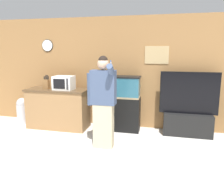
{
  "coord_description": "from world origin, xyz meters",
  "views": [
    {
      "loc": [
        1.17,
        -2.1,
        1.83
      ],
      "look_at": [
        0.2,
        2.1,
        1.05
      ],
      "focal_mm": 35.0,
      "sensor_mm": 36.0,
      "label": 1
    }
  ],
  "objects_px": {
    "knife_block": "(46,84)",
    "tv_on_stand": "(188,117)",
    "person_standing": "(103,101)",
    "trash_bin": "(23,110)",
    "aquarium_on_stand": "(118,103)",
    "counter_island": "(58,108)",
    "microwave": "(64,83)"
  },
  "relations": [
    {
      "from": "tv_on_stand",
      "to": "trash_bin",
      "type": "bearing_deg",
      "value": -178.8
    },
    {
      "from": "knife_block",
      "to": "trash_bin",
      "type": "xyz_separation_m",
      "value": [
        -0.79,
        0.14,
        -0.72
      ]
    },
    {
      "from": "microwave",
      "to": "aquarium_on_stand",
      "type": "distance_m",
      "value": 1.34
    },
    {
      "from": "aquarium_on_stand",
      "to": "microwave",
      "type": "bearing_deg",
      "value": -170.86
    },
    {
      "from": "knife_block",
      "to": "tv_on_stand",
      "type": "bearing_deg",
      "value": 4.04
    },
    {
      "from": "counter_island",
      "to": "knife_block",
      "type": "bearing_deg",
      "value": -172.04
    },
    {
      "from": "aquarium_on_stand",
      "to": "trash_bin",
      "type": "height_order",
      "value": "aquarium_on_stand"
    },
    {
      "from": "knife_block",
      "to": "person_standing",
      "type": "bearing_deg",
      "value": -26.12
    },
    {
      "from": "tv_on_stand",
      "to": "person_standing",
      "type": "relative_size",
      "value": 0.8
    },
    {
      "from": "counter_island",
      "to": "person_standing",
      "type": "height_order",
      "value": "person_standing"
    },
    {
      "from": "aquarium_on_stand",
      "to": "trash_bin",
      "type": "xyz_separation_m",
      "value": [
        -2.48,
        -0.06,
        -0.3
      ]
    },
    {
      "from": "counter_island",
      "to": "aquarium_on_stand",
      "type": "relative_size",
      "value": 1.16
    },
    {
      "from": "counter_island",
      "to": "microwave",
      "type": "height_order",
      "value": "microwave"
    },
    {
      "from": "microwave",
      "to": "aquarium_on_stand",
      "type": "bearing_deg",
      "value": 9.14
    },
    {
      "from": "counter_island",
      "to": "tv_on_stand",
      "type": "distance_m",
      "value": 2.96
    },
    {
      "from": "tv_on_stand",
      "to": "trash_bin",
      "type": "xyz_separation_m",
      "value": [
        -4.01,
        -0.08,
        -0.08
      ]
    },
    {
      "from": "counter_island",
      "to": "trash_bin",
      "type": "distance_m",
      "value": 1.06
    },
    {
      "from": "counter_island",
      "to": "trash_bin",
      "type": "height_order",
      "value": "counter_island"
    },
    {
      "from": "person_standing",
      "to": "counter_island",
      "type": "bearing_deg",
      "value": 148.4
    },
    {
      "from": "microwave",
      "to": "knife_block",
      "type": "distance_m",
      "value": 0.45
    },
    {
      "from": "knife_block",
      "to": "tv_on_stand",
      "type": "distance_m",
      "value": 3.29
    },
    {
      "from": "microwave",
      "to": "trash_bin",
      "type": "relative_size",
      "value": 0.7
    },
    {
      "from": "counter_island",
      "to": "microwave",
      "type": "xyz_separation_m",
      "value": [
        0.19,
        -0.03,
        0.62
      ]
    },
    {
      "from": "knife_block",
      "to": "tv_on_stand",
      "type": "xyz_separation_m",
      "value": [
        3.22,
        0.23,
        -0.65
      ]
    },
    {
      "from": "aquarium_on_stand",
      "to": "trash_bin",
      "type": "bearing_deg",
      "value": -178.66
    },
    {
      "from": "tv_on_stand",
      "to": "microwave",
      "type": "bearing_deg",
      "value": -175.34
    },
    {
      "from": "trash_bin",
      "to": "knife_block",
      "type": "bearing_deg",
      "value": -10.37
    },
    {
      "from": "person_standing",
      "to": "trash_bin",
      "type": "xyz_separation_m",
      "value": [
        -2.38,
        0.93,
        -0.58
      ]
    },
    {
      "from": "counter_island",
      "to": "knife_block",
      "type": "xyz_separation_m",
      "value": [
        -0.26,
        -0.04,
        0.58
      ]
    },
    {
      "from": "knife_block",
      "to": "person_standing",
      "type": "height_order",
      "value": "person_standing"
    },
    {
      "from": "aquarium_on_stand",
      "to": "tv_on_stand",
      "type": "xyz_separation_m",
      "value": [
        1.53,
        0.03,
        -0.23
      ]
    },
    {
      "from": "counter_island",
      "to": "aquarium_on_stand",
      "type": "xyz_separation_m",
      "value": [
        1.43,
        0.16,
        0.16
      ]
    }
  ]
}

